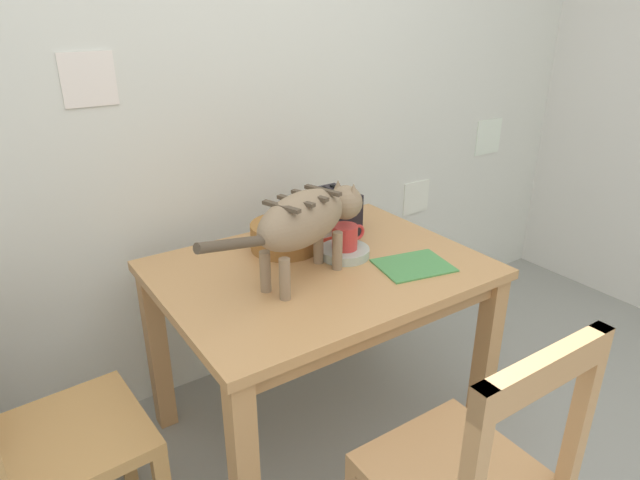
# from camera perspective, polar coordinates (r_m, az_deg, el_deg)

# --- Properties ---
(wall_rear) EXTENTS (4.86, 0.11, 2.50)m
(wall_rear) POSITION_cam_1_polar(r_m,az_deg,el_deg) (2.29, -10.82, 14.38)
(wall_rear) COLOR silver
(wall_rear) RESTS_ON ground_plane
(dining_table) EXTENTS (1.13, 0.85, 0.73)m
(dining_table) POSITION_cam_1_polar(r_m,az_deg,el_deg) (2.00, -0.00, -5.11)
(dining_table) COLOR tan
(dining_table) RESTS_ON ground_plane
(cat) EXTENTS (0.71, 0.28, 0.31)m
(cat) POSITION_cam_1_polar(r_m,az_deg,el_deg) (1.80, -1.28, 2.21)
(cat) COLOR #91785C
(cat) RESTS_ON dining_table
(saucer_bowl) EXTENTS (0.19, 0.19, 0.03)m
(saucer_bowl) POSITION_cam_1_polar(r_m,az_deg,el_deg) (2.03, 2.57, -1.28)
(saucer_bowl) COLOR #AEBCAD
(saucer_bowl) RESTS_ON dining_table
(coffee_mug) EXTENTS (0.14, 0.09, 0.09)m
(coffee_mug) POSITION_cam_1_polar(r_m,az_deg,el_deg) (2.00, 2.68, 0.35)
(coffee_mug) COLOR red
(coffee_mug) RESTS_ON saucer_bowl
(magazine) EXTENTS (0.29, 0.25, 0.01)m
(magazine) POSITION_cam_1_polar(r_m,az_deg,el_deg) (1.98, 9.75, -2.64)
(magazine) COLOR #4A934C
(magazine) RESTS_ON dining_table
(book_stack) EXTENTS (0.18, 0.15, 0.07)m
(book_stack) POSITION_cam_1_polar(r_m,az_deg,el_deg) (2.18, -1.26, 1.07)
(book_stack) COLOR red
(book_stack) RESTS_ON dining_table
(wicker_basket) EXTENTS (0.27, 0.27, 0.10)m
(wicker_basket) POSITION_cam_1_polar(r_m,az_deg,el_deg) (2.08, -3.64, 0.48)
(wicker_basket) COLOR #9E6832
(wicker_basket) RESTS_ON dining_table
(toaster) EXTENTS (0.12, 0.20, 0.18)m
(toaster) POSITION_cam_1_polar(r_m,az_deg,el_deg) (2.24, 1.73, 3.05)
(toaster) COLOR black
(toaster) RESTS_ON dining_table
(wooden_chair_far) EXTENTS (0.44, 0.44, 0.94)m
(wooden_chair_far) POSITION_cam_1_polar(r_m,az_deg,el_deg) (1.82, -26.16, -18.16)
(wooden_chair_far) COLOR tan
(wooden_chair_far) RESTS_ON ground_plane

